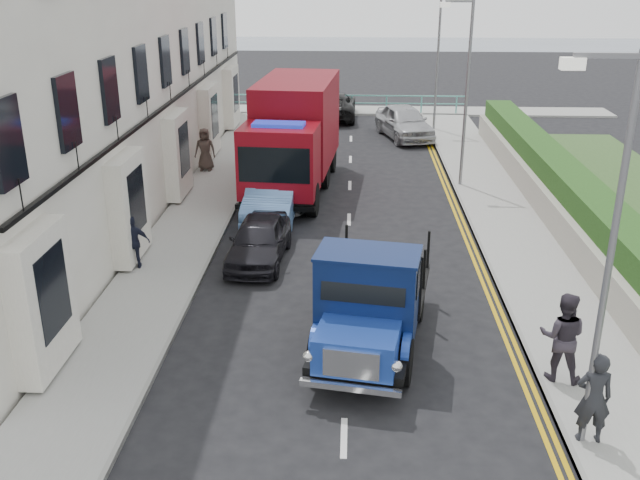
# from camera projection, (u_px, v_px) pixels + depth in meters

# --- Properties ---
(ground) EXTENTS (120.00, 120.00, 0.00)m
(ground) POSITION_uv_depth(u_px,v_px,m) (345.00, 379.00, 14.99)
(ground) COLOR black
(ground) RESTS_ON ground
(pavement_west) EXTENTS (2.40, 38.00, 0.12)m
(pavement_west) POSITION_uv_depth(u_px,v_px,m) (192.00, 226.00, 23.57)
(pavement_west) COLOR gray
(pavement_west) RESTS_ON ground
(pavement_east) EXTENTS (2.60, 38.00, 0.12)m
(pavement_east) POSITION_uv_depth(u_px,v_px,m) (512.00, 231.00, 23.12)
(pavement_east) COLOR gray
(pavement_east) RESTS_ON ground
(promenade) EXTENTS (30.00, 2.50, 0.12)m
(promenade) POSITION_uv_depth(u_px,v_px,m) (352.00, 111.00, 41.96)
(promenade) COLOR gray
(promenade) RESTS_ON ground
(sea_plane) EXTENTS (120.00, 120.00, 0.00)m
(sea_plane) POSITION_uv_depth(u_px,v_px,m) (353.00, 51.00, 70.84)
(sea_plane) COLOR #505F6E
(sea_plane) RESTS_ON ground
(garden_east) EXTENTS (1.45, 28.00, 1.75)m
(garden_east) POSITION_uv_depth(u_px,v_px,m) (575.00, 207.00, 22.73)
(garden_east) COLOR #B2AD9E
(garden_east) RESTS_ON ground
(seafront_railing) EXTENTS (13.00, 0.08, 1.11)m
(seafront_railing) POSITION_uv_depth(u_px,v_px,m) (352.00, 104.00, 41.03)
(seafront_railing) COLOR #59B2A5
(seafront_railing) RESTS_ON ground
(lamp_near) EXTENTS (1.23, 0.18, 7.00)m
(lamp_near) POSITION_uv_depth(u_px,v_px,m) (605.00, 240.00, 11.50)
(lamp_near) COLOR slate
(lamp_near) RESTS_ON ground
(lamp_mid) EXTENTS (1.23, 0.18, 7.00)m
(lamp_mid) POSITION_uv_depth(u_px,v_px,m) (464.00, 84.00, 26.39)
(lamp_mid) COLOR slate
(lamp_mid) RESTS_ON ground
(lamp_far) EXTENTS (1.23, 0.18, 7.00)m
(lamp_far) POSITION_uv_depth(u_px,v_px,m) (436.00, 52.00, 35.70)
(lamp_far) COLOR slate
(lamp_far) RESTS_ON ground
(bedford_lorry) EXTENTS (2.96, 5.61, 2.54)m
(bedford_lorry) POSITION_uv_depth(u_px,v_px,m) (368.00, 309.00, 15.41)
(bedford_lorry) COLOR black
(bedford_lorry) RESTS_ON ground
(red_lorry) EXTENTS (3.24, 7.97, 4.08)m
(red_lorry) POSITION_uv_depth(u_px,v_px,m) (294.00, 133.00, 26.89)
(red_lorry) COLOR black
(red_lorry) RESTS_ON ground
(parked_car_front) EXTENTS (1.77, 3.93, 1.31)m
(parked_car_front) POSITION_uv_depth(u_px,v_px,m) (259.00, 240.00, 20.70)
(parked_car_front) COLOR black
(parked_car_front) RESTS_ON ground
(parked_car_mid) EXTENTS (1.68, 4.65, 1.53)m
(parked_car_mid) POSITION_uv_depth(u_px,v_px,m) (272.00, 196.00, 24.29)
(parked_car_mid) COLOR #5F8BCC
(parked_car_mid) RESTS_ON ground
(parked_car_rear) EXTENTS (2.02, 4.67, 1.34)m
(parked_car_rear) POSITION_uv_depth(u_px,v_px,m) (279.00, 183.00, 26.03)
(parked_car_rear) COLOR silver
(parked_car_rear) RESTS_ON ground
(seafront_car_left) EXTENTS (2.42, 5.21, 1.45)m
(seafront_car_left) POSITION_uv_depth(u_px,v_px,m) (334.00, 105.00, 39.90)
(seafront_car_left) COLOR black
(seafront_car_left) RESTS_ON ground
(seafront_car_right) EXTENTS (3.13, 5.14, 1.63)m
(seafront_car_right) POSITION_uv_depth(u_px,v_px,m) (404.00, 122.00, 35.34)
(seafront_car_right) COLOR #ADAEB2
(seafront_car_right) RESTS_ON ground
(pedestrian_east_near) EXTENTS (0.66, 0.45, 1.77)m
(pedestrian_east_near) POSITION_uv_depth(u_px,v_px,m) (594.00, 398.00, 12.57)
(pedestrian_east_near) COLOR black
(pedestrian_east_near) RESTS_ON pavement_east
(pedestrian_east_far) EXTENTS (1.11, 0.97, 1.93)m
(pedestrian_east_far) POSITION_uv_depth(u_px,v_px,m) (562.00, 337.00, 14.46)
(pedestrian_east_far) COLOR #332C36
(pedestrian_east_far) RESTS_ON pavement_east
(pedestrian_west_near) EXTENTS (0.96, 0.56, 1.53)m
(pedestrian_west_near) POSITION_uv_depth(u_px,v_px,m) (134.00, 242.00, 19.89)
(pedestrian_west_near) COLOR black
(pedestrian_west_near) RESTS_ON pavement_west
(pedestrian_west_far) EXTENTS (0.86, 0.56, 1.76)m
(pedestrian_west_far) POSITION_uv_depth(u_px,v_px,m) (205.00, 149.00, 29.36)
(pedestrian_west_far) COLOR #3E332D
(pedestrian_west_far) RESTS_ON pavement_west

